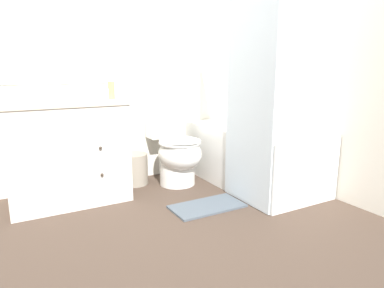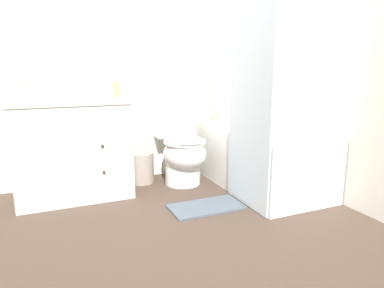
{
  "view_description": "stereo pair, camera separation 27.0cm",
  "coord_description": "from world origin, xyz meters",
  "px_view_note": "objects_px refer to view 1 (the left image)",
  "views": [
    {
      "loc": [
        -1.18,
        -1.6,
        1.09
      ],
      "look_at": [
        0.1,
        0.71,
        0.5
      ],
      "focal_mm": 32.0,
      "sensor_mm": 36.0,
      "label": 1
    },
    {
      "loc": [
        -0.94,
        -1.72,
        1.09
      ],
      "look_at": [
        0.1,
        0.71,
        0.5
      ],
      "focal_mm": 32.0,
      "sensor_mm": 36.0,
      "label": 2
    }
  ],
  "objects_px": {
    "toilet": "(176,150)",
    "bathtub": "(252,155)",
    "tissue_box": "(104,93)",
    "bath_towel_folded": "(265,130)",
    "bath_mat": "(207,206)",
    "soap_dispenser": "(111,90)",
    "hand_towel_folded": "(17,100)",
    "vanity_cabinet": "(66,151)",
    "sink_faucet": "(59,95)",
    "wastebasket": "(135,169)"
  },
  "relations": [
    {
      "from": "toilet",
      "to": "bathtub",
      "type": "relative_size",
      "value": 0.56
    },
    {
      "from": "tissue_box",
      "to": "bath_towel_folded",
      "type": "height_order",
      "value": "tissue_box"
    },
    {
      "from": "bathtub",
      "to": "bath_mat",
      "type": "bearing_deg",
      "value": -156.08
    },
    {
      "from": "soap_dispenser",
      "to": "bath_towel_folded",
      "type": "xyz_separation_m",
      "value": [
        1.05,
        -0.73,
        -0.32
      ]
    },
    {
      "from": "soap_dispenser",
      "to": "hand_towel_folded",
      "type": "bearing_deg",
      "value": -172.65
    },
    {
      "from": "vanity_cabinet",
      "to": "sink_faucet",
      "type": "distance_m",
      "value": 0.48
    },
    {
      "from": "hand_towel_folded",
      "to": "bathtub",
      "type": "bearing_deg",
      "value": -7.85
    },
    {
      "from": "tissue_box",
      "to": "bath_towel_folded",
      "type": "bearing_deg",
      "value": -35.4
    },
    {
      "from": "hand_towel_folded",
      "to": "tissue_box",
      "type": "bearing_deg",
      "value": 12.41
    },
    {
      "from": "soap_dispenser",
      "to": "hand_towel_folded",
      "type": "distance_m",
      "value": 0.72
    },
    {
      "from": "bathtub",
      "to": "wastebasket",
      "type": "xyz_separation_m",
      "value": [
        -1.0,
        0.52,
        -0.13
      ]
    },
    {
      "from": "sink_faucet",
      "to": "bath_towel_folded",
      "type": "relative_size",
      "value": 0.52
    },
    {
      "from": "sink_faucet",
      "to": "hand_towel_folded",
      "type": "relative_size",
      "value": 0.7
    },
    {
      "from": "vanity_cabinet",
      "to": "toilet",
      "type": "relative_size",
      "value": 1.21
    },
    {
      "from": "bath_towel_folded",
      "to": "tissue_box",
      "type": "bearing_deg",
      "value": 144.6
    },
    {
      "from": "sink_faucet",
      "to": "hand_towel_folded",
      "type": "bearing_deg",
      "value": -135.72
    },
    {
      "from": "sink_faucet",
      "to": "bathtub",
      "type": "height_order",
      "value": "sink_faucet"
    },
    {
      "from": "toilet",
      "to": "bathtub",
      "type": "bearing_deg",
      "value": -28.11
    },
    {
      "from": "vanity_cabinet",
      "to": "soap_dispenser",
      "type": "bearing_deg",
      "value": -6.74
    },
    {
      "from": "soap_dispenser",
      "to": "bathtub",
      "type": "bearing_deg",
      "value": -16.31
    },
    {
      "from": "bath_towel_folded",
      "to": "bath_mat",
      "type": "height_order",
      "value": "bath_towel_folded"
    },
    {
      "from": "soap_dispenser",
      "to": "bath_mat",
      "type": "bearing_deg",
      "value": -51.03
    },
    {
      "from": "sink_faucet",
      "to": "tissue_box",
      "type": "xyz_separation_m",
      "value": [
        0.34,
        -0.17,
        0.01
      ]
    },
    {
      "from": "vanity_cabinet",
      "to": "wastebasket",
      "type": "bearing_deg",
      "value": 10.45
    },
    {
      "from": "wastebasket",
      "to": "bathtub",
      "type": "bearing_deg",
      "value": -27.5
    },
    {
      "from": "hand_towel_folded",
      "to": "bath_towel_folded",
      "type": "bearing_deg",
      "value": -19.76
    },
    {
      "from": "sink_faucet",
      "to": "bath_mat",
      "type": "xyz_separation_m",
      "value": [
        0.93,
        -0.89,
        -0.86
      ]
    },
    {
      "from": "tissue_box",
      "to": "hand_towel_folded",
      "type": "distance_m",
      "value": 0.68
    },
    {
      "from": "bath_towel_folded",
      "to": "vanity_cabinet",
      "type": "bearing_deg",
      "value": 151.8
    },
    {
      "from": "toilet",
      "to": "soap_dispenser",
      "type": "height_order",
      "value": "soap_dispenser"
    },
    {
      "from": "bath_towel_folded",
      "to": "sink_faucet",
      "type": "bearing_deg",
      "value": 146.5
    },
    {
      "from": "sink_faucet",
      "to": "bath_towel_folded",
      "type": "xyz_separation_m",
      "value": [
        1.44,
        -0.95,
        -0.28
      ]
    },
    {
      "from": "vanity_cabinet",
      "to": "soap_dispenser",
      "type": "distance_m",
      "value": 0.62
    },
    {
      "from": "wastebasket",
      "to": "tissue_box",
      "type": "relative_size",
      "value": 2.04
    },
    {
      "from": "tissue_box",
      "to": "bath_mat",
      "type": "distance_m",
      "value": 1.28
    },
    {
      "from": "sink_faucet",
      "to": "soap_dispenser",
      "type": "xyz_separation_m",
      "value": [
        0.39,
        -0.23,
        0.04
      ]
    },
    {
      "from": "vanity_cabinet",
      "to": "bathtub",
      "type": "height_order",
      "value": "vanity_cabinet"
    },
    {
      "from": "soap_dispenser",
      "to": "hand_towel_folded",
      "type": "relative_size",
      "value": 0.85
    },
    {
      "from": "vanity_cabinet",
      "to": "toilet",
      "type": "bearing_deg",
      "value": -3.71
    },
    {
      "from": "bathtub",
      "to": "bath_towel_folded",
      "type": "xyz_separation_m",
      "value": [
        -0.18,
        -0.37,
        0.32
      ]
    },
    {
      "from": "vanity_cabinet",
      "to": "wastebasket",
      "type": "xyz_separation_m",
      "value": [
        0.62,
        0.11,
        -0.28
      ]
    },
    {
      "from": "toilet",
      "to": "bath_mat",
      "type": "xyz_separation_m",
      "value": [
        -0.05,
        -0.65,
        -0.32
      ]
    },
    {
      "from": "bathtub",
      "to": "soap_dispenser",
      "type": "xyz_separation_m",
      "value": [
        -1.23,
        0.36,
        0.64
      ]
    },
    {
      "from": "tissue_box",
      "to": "toilet",
      "type": "bearing_deg",
      "value": -6.51
    },
    {
      "from": "vanity_cabinet",
      "to": "wastebasket",
      "type": "height_order",
      "value": "vanity_cabinet"
    },
    {
      "from": "toilet",
      "to": "wastebasket",
      "type": "height_order",
      "value": "toilet"
    },
    {
      "from": "toilet",
      "to": "hand_towel_folded",
      "type": "bearing_deg",
      "value": -176.73
    },
    {
      "from": "tissue_box",
      "to": "bath_mat",
      "type": "height_order",
      "value": "tissue_box"
    },
    {
      "from": "bath_mat",
      "to": "hand_towel_folded",
      "type": "bearing_deg",
      "value": 155.37
    },
    {
      "from": "tissue_box",
      "to": "soap_dispenser",
      "type": "relative_size",
      "value": 0.84
    }
  ]
}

